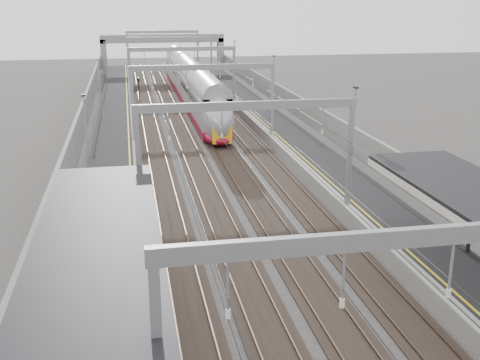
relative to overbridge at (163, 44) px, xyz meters
name	(u,v)px	position (x,y,z in m)	size (l,w,h in m)	color
platform_left	(116,139)	(-8.00, -55.00, -4.81)	(4.00, 120.00, 1.00)	black
platform_right	(281,132)	(8.00, -55.00, -4.81)	(4.00, 120.00, 1.00)	black
tracks	(201,140)	(0.00, -55.00, -5.26)	(11.40, 140.00, 0.20)	black
overhead_line	(192,69)	(0.00, -48.38, 0.83)	(13.00, 140.00, 6.60)	gray
canopy_left	(88,327)	(-8.02, -97.01, -0.22)	(4.40, 30.00, 4.24)	black
overbridge	(163,44)	(0.00, 0.00, 0.00)	(22.00, 2.20, 6.90)	slate
wall_left	(80,129)	(-11.20, -55.00, -3.71)	(0.30, 120.00, 3.20)	slate
wall_right	(313,120)	(11.20, -55.00, -3.71)	(0.30, 120.00, 3.20)	slate
train	(193,88)	(1.50, -34.79, -3.11)	(2.85, 51.97, 4.50)	maroon
signal_green	(139,84)	(-5.20, -31.07, -2.89)	(0.32, 0.32, 3.48)	black
signal_red_near	(206,86)	(3.20, -35.25, -2.89)	(0.32, 0.32, 3.48)	black
signal_red_far	(220,83)	(5.40, -32.28, -2.89)	(0.32, 0.32, 3.48)	black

